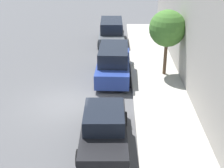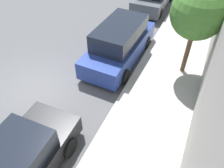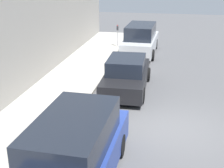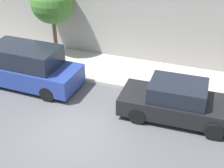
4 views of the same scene
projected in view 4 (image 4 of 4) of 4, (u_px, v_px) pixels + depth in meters
name	position (u px, v px, depth m)	size (l,w,h in m)	color
ground_plane	(76.00, 132.00, 11.44)	(60.00, 60.00, 0.00)	#515154
sidewalk	(119.00, 71.00, 15.43)	(2.92, 32.00, 0.15)	#B2ADA3
parked_sedan_second	(179.00, 102.00, 11.86)	(1.92, 4.54, 1.54)	black
parked_minivan_third	(26.00, 67.00, 13.96)	(2.03, 4.95, 1.90)	navy
street_tree	(52.00, 3.00, 15.50)	(2.14, 2.14, 3.90)	brown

